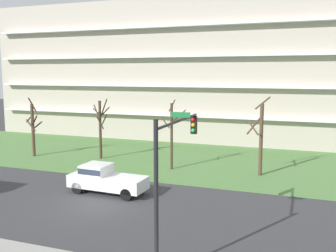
# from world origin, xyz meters

# --- Properties ---
(ground) EXTENTS (160.00, 160.00, 0.00)m
(ground) POSITION_xyz_m (0.00, 0.00, 0.00)
(ground) COLOR #38383A
(grass_lawn_strip) EXTENTS (80.00, 16.00, 0.08)m
(grass_lawn_strip) POSITION_xyz_m (0.00, 14.00, 0.04)
(grass_lawn_strip) COLOR #547F42
(grass_lawn_strip) RESTS_ON ground
(apartment_building) EXTENTS (54.88, 11.71, 16.78)m
(apartment_building) POSITION_xyz_m (0.00, 27.38, 8.39)
(apartment_building) COLOR #B2A899
(apartment_building) RESTS_ON ground
(tree_far_left) EXTENTS (1.30, 1.28, 5.86)m
(tree_far_left) POSITION_xyz_m (-12.96, 10.25, 2.82)
(tree_far_left) COLOR #4C3828
(tree_far_left) RESTS_ON ground
(tree_left) EXTENTS (1.38, 1.33, 5.79)m
(tree_left) POSITION_xyz_m (-6.20, 11.53, 3.18)
(tree_left) COLOR #423023
(tree_left) RESTS_ON ground
(tree_center) EXTENTS (2.08, 2.09, 5.99)m
(tree_center) POSITION_xyz_m (1.48, 10.00, 3.09)
(tree_center) COLOR #423023
(tree_center) RESTS_ON ground
(tree_right) EXTENTS (1.74, 2.32, 6.35)m
(tree_right) POSITION_xyz_m (8.70, 10.54, 3.16)
(tree_right) COLOR #4C3828
(tree_right) RESTS_ON ground
(pickup_white_center_left) EXTENTS (5.48, 2.23, 1.95)m
(pickup_white_center_left) POSITION_xyz_m (-0.75, 2.51, 1.02)
(pickup_white_center_left) COLOR white
(pickup_white_center_left) RESTS_ON ground
(traffic_signal_mast) EXTENTS (0.90, 5.63, 6.44)m
(traffic_signal_mast) POSITION_xyz_m (6.65, -4.71, 4.43)
(traffic_signal_mast) COLOR black
(traffic_signal_mast) RESTS_ON ground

